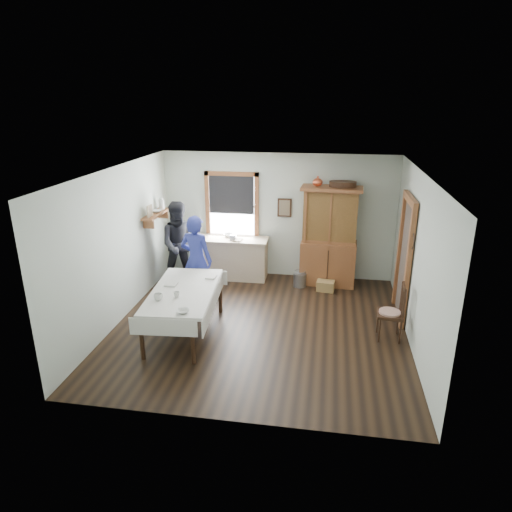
% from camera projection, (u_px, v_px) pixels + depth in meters
% --- Properties ---
extents(room, '(5.01, 5.01, 2.70)m').
position_uv_depth(room, '(260.00, 253.00, 7.54)').
color(room, black).
rests_on(room, ground).
extents(window, '(1.18, 0.07, 1.48)m').
position_uv_depth(window, '(232.00, 202.00, 9.89)').
color(window, white).
rests_on(window, room).
extents(doorway, '(0.09, 1.14, 2.22)m').
position_uv_depth(doorway, '(405.00, 255.00, 8.03)').
color(doorway, '#443931').
rests_on(doorway, room).
extents(wall_shelf, '(0.24, 1.00, 0.44)m').
position_uv_depth(wall_shelf, '(156.00, 212.00, 9.26)').
color(wall_shelf, '#96582E').
rests_on(wall_shelf, room).
extents(framed_picture, '(0.30, 0.04, 0.40)m').
position_uv_depth(framed_picture, '(284.00, 208.00, 9.74)').
color(framed_picture, '#362112').
rests_on(framed_picture, room).
extents(rug_beater, '(0.01, 0.27, 0.27)m').
position_uv_depth(rug_beater, '(413.00, 234.00, 7.33)').
color(rug_beater, black).
rests_on(rug_beater, room).
extents(work_counter, '(1.58, 0.61, 0.90)m').
position_uv_depth(work_counter, '(232.00, 258.00, 10.00)').
color(work_counter, tan).
rests_on(work_counter, room).
extents(china_hutch, '(1.26, 0.65, 2.09)m').
position_uv_depth(china_hutch, '(329.00, 237.00, 9.47)').
color(china_hutch, '#96582E').
rests_on(china_hutch, room).
extents(dining_table, '(1.21, 2.08, 0.80)m').
position_uv_depth(dining_table, '(185.00, 312.00, 7.62)').
color(dining_table, silver).
rests_on(dining_table, room).
extents(spindle_chair, '(0.48, 0.48, 0.97)m').
position_uv_depth(spindle_chair, '(390.00, 312.00, 7.45)').
color(spindle_chair, '#362112').
rests_on(spindle_chair, room).
extents(pail, '(0.30, 0.30, 0.29)m').
position_uv_depth(pail, '(300.00, 280.00, 9.62)').
color(pail, gray).
rests_on(pail, room).
extents(wicker_basket, '(0.38, 0.29, 0.21)m').
position_uv_depth(wicker_basket, '(325.00, 286.00, 9.41)').
color(wicker_basket, olive).
rests_on(wicker_basket, room).
extents(woman_blue, '(0.66, 0.50, 1.62)m').
position_uv_depth(woman_blue, '(197.00, 263.00, 8.65)').
color(woman_blue, navy).
rests_on(woman_blue, room).
extents(figure_dark, '(0.99, 0.88, 1.67)m').
position_uv_depth(figure_dark, '(181.00, 247.00, 9.48)').
color(figure_dark, black).
rests_on(figure_dark, room).
extents(table_cup_a, '(0.18, 0.18, 0.11)m').
position_uv_depth(table_cup_a, '(158.00, 297.00, 7.10)').
color(table_cup_a, silver).
rests_on(table_cup_a, dining_table).
extents(table_cup_b, '(0.12, 0.12, 0.09)m').
position_uv_depth(table_cup_b, '(177.00, 295.00, 7.20)').
color(table_cup_b, silver).
rests_on(table_cup_b, dining_table).
extents(table_bowl, '(0.27, 0.27, 0.05)m').
position_uv_depth(table_bowl, '(183.00, 311.00, 6.70)').
color(table_bowl, silver).
rests_on(table_bowl, dining_table).
extents(counter_book, '(0.17, 0.22, 0.02)m').
position_uv_depth(counter_book, '(233.00, 240.00, 9.73)').
color(counter_book, brown).
rests_on(counter_book, work_counter).
extents(counter_bowl, '(0.23, 0.23, 0.07)m').
position_uv_depth(counter_bowl, '(228.00, 235.00, 9.95)').
color(counter_bowl, silver).
rests_on(counter_bowl, work_counter).
extents(shelf_bowl, '(0.22, 0.22, 0.05)m').
position_uv_depth(shelf_bowl, '(157.00, 211.00, 9.26)').
color(shelf_bowl, silver).
rests_on(shelf_bowl, wall_shelf).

